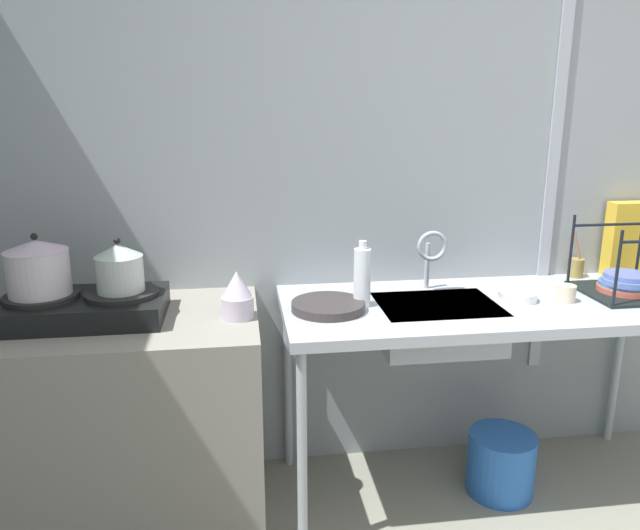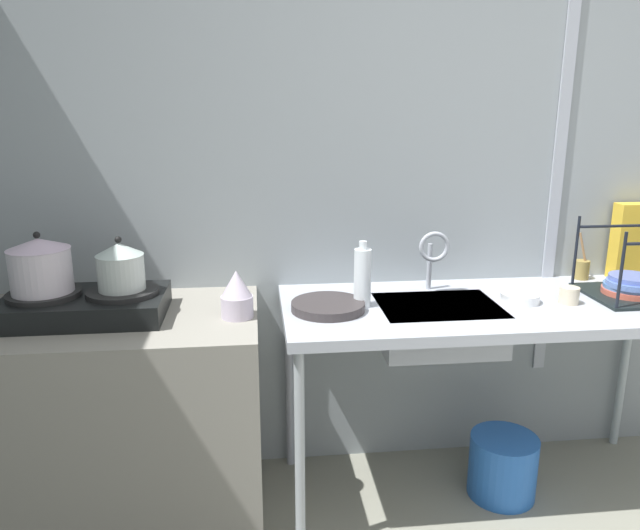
{
  "view_description": "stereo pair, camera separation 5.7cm",
  "coord_description": "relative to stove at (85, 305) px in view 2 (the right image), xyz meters",
  "views": [
    {
      "loc": [
        -1.08,
        -0.66,
        1.56
      ],
      "look_at": [
        -0.79,
        1.44,
        1.0
      ],
      "focal_mm": 33.6,
      "sensor_mm": 36.0,
      "label": 1
    },
    {
      "loc": [
        -1.02,
        -0.67,
        1.56
      ],
      "look_at": [
        -0.79,
        1.44,
        1.0
      ],
      "focal_mm": 33.6,
      "sensor_mm": 36.0,
      "label": 2
    }
  ],
  "objects": [
    {
      "name": "pot_on_right_burner",
      "position": [
        0.13,
        0.0,
        0.14
      ],
      "size": [
        0.17,
        0.17,
        0.19
      ],
      "color": "silver",
      "rests_on": "stove"
    },
    {
      "name": "counter_concrete",
      "position": [
        -0.0,
        0.0,
        -0.46
      ],
      "size": [
        1.22,
        0.64,
        0.83
      ],
      "primitive_type": "cube",
      "color": "gray",
      "rests_on": "ground"
    },
    {
      "name": "percolator",
      "position": [
        0.54,
        -0.06,
        0.04
      ],
      "size": [
        0.12,
        0.12,
        0.17
      ],
      "color": "silver",
      "rests_on": "counter_concrete"
    },
    {
      "name": "bottle_by_sink",
      "position": [
        1.01,
        0.01,
        0.07
      ],
      "size": [
        0.06,
        0.06,
        0.25
      ],
      "color": "white",
      "rests_on": "counter_sink"
    },
    {
      "name": "cereal_box",
      "position": [
        2.25,
        0.26,
        0.12
      ],
      "size": [
        0.2,
        0.08,
        0.33
      ],
      "primitive_type": "cube",
      "rotation": [
        0.0,
        0.0,
        -0.01
      ],
      "color": "gold",
      "rests_on": "counter_sink"
    },
    {
      "name": "faucet",
      "position": [
        1.32,
        0.16,
        0.12
      ],
      "size": [
        0.12,
        0.07,
        0.25
      ],
      "color": "#A6ACB8",
      "rests_on": "counter_sink"
    },
    {
      "name": "pot_on_left_burner",
      "position": [
        -0.13,
        -0.0,
        0.15
      ],
      "size": [
        0.21,
        0.21,
        0.22
      ],
      "color": "silver",
      "rests_on": "stove"
    },
    {
      "name": "utensil_jar",
      "position": [
        2.03,
        0.27,
        -0.0
      ],
      "size": [
        0.06,
        0.06,
        0.21
      ],
      "color": "olive",
      "rests_on": "counter_sink"
    },
    {
      "name": "cup_by_rack",
      "position": [
        1.8,
        -0.04,
        -0.02
      ],
      "size": [
        0.07,
        0.07,
        0.06
      ],
      "primitive_type": "cylinder",
      "color": "beige",
      "rests_on": "counter_sink"
    },
    {
      "name": "dish_rack",
      "position": [
        2.08,
        0.01,
        -0.0
      ],
      "size": [
        0.33,
        0.34,
        0.3
      ],
      "color": "black",
      "rests_on": "counter_sink"
    },
    {
      "name": "wall_metal_strip",
      "position": [
        1.89,
        0.31,
        0.58
      ],
      "size": [
        0.05,
        0.01,
        2.12
      ],
      "primitive_type": "cube",
      "color": "#A6ACB8"
    },
    {
      "name": "small_bowl_on_drainboard",
      "position": [
        1.62,
        -0.01,
        -0.03
      ],
      "size": [
        0.15,
        0.15,
        0.04
      ],
      "primitive_type": "cylinder",
      "color": "white",
      "rests_on": "counter_sink"
    },
    {
      "name": "bucket_on_floor",
      "position": [
        1.6,
        -0.04,
        -0.75
      ],
      "size": [
        0.27,
        0.27,
        0.26
      ],
      "primitive_type": "cylinder",
      "color": "blue",
      "rests_on": "ground"
    },
    {
      "name": "frying_pan",
      "position": [
        0.87,
        -0.02,
        -0.03
      ],
      "size": [
        0.27,
        0.27,
        0.03
      ],
      "primitive_type": "cylinder",
      "color": "#342F30",
      "rests_on": "counter_sink"
    },
    {
      "name": "sink_basin",
      "position": [
        1.3,
        -0.01,
        -0.13
      ],
      "size": [
        0.46,
        0.35,
        0.16
      ],
      "primitive_type": "cube",
      "color": "#A6ACB8",
      "rests_on": "counter_sink"
    },
    {
      "name": "counter_sink",
      "position": [
        1.52,
        0.0,
        -0.1
      ],
      "size": [
        1.63,
        0.64,
        0.83
      ],
      "color": "#A6ACB8",
      "rests_on": "ground"
    },
    {
      "name": "wall_back",
      "position": [
        1.63,
        0.37,
        0.45
      ],
      "size": [
        5.34,
        0.1,
        2.65
      ],
      "primitive_type": "cube",
      "color": "#8C9599",
      "rests_on": "ground"
    },
    {
      "name": "stove",
      "position": [
        0.0,
        0.0,
        0.0
      ],
      "size": [
        0.56,
        0.34,
        0.1
      ],
      "color": "black",
      "rests_on": "counter_concrete"
    }
  ]
}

